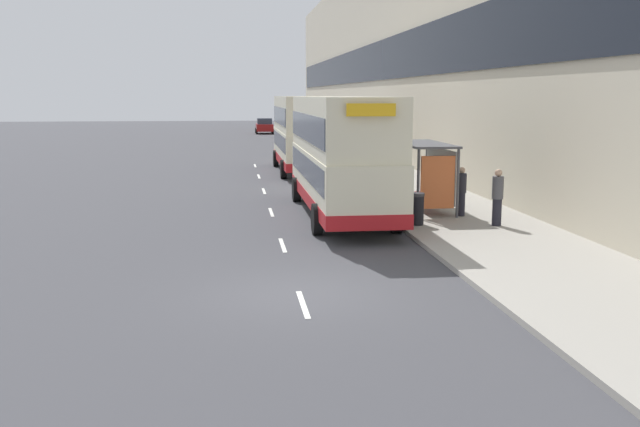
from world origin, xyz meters
TOP-DOWN VIEW (x-y plane):
  - ground_plane at (0.00, 0.00)m, footprint 220.00×220.00m
  - pavement at (6.50, 38.50)m, footprint 5.00×93.00m
  - terrace_facade at (10.49, 38.50)m, footprint 3.10×93.00m
  - lane_mark_0 at (0.00, -0.85)m, footprint 0.12×2.00m
  - lane_mark_1 at (0.00, 5.18)m, footprint 0.12×2.00m
  - lane_mark_2 at (0.00, 11.21)m, footprint 0.12×2.00m
  - lane_mark_3 at (0.00, 17.23)m, footprint 0.12×2.00m
  - lane_mark_4 at (0.00, 23.26)m, footprint 0.12×2.00m
  - lane_mark_5 at (0.00, 29.29)m, footprint 0.12×2.00m
  - bus_shelter at (5.77, 10.05)m, footprint 1.60×4.20m
  - double_decker_bus_near at (2.47, 10.14)m, footprint 2.85×11.21m
  - double_decker_bus_ahead at (2.54, 25.32)m, footprint 2.85×10.15m
  - car_0 at (2.36, 67.37)m, footprint 2.08×3.94m
  - pedestrian_at_shelter at (7.13, 6.81)m, footprint 0.37×0.37m
  - pedestrian_1 at (6.58, 8.81)m, footprint 0.34×0.34m
  - litter_bin at (4.55, 7.30)m, footprint 0.55×0.55m

SIDE VIEW (x-z plane):
  - ground_plane at x=0.00m, z-range 0.00..0.00m
  - lane_mark_0 at x=0.00m, z-range 0.00..0.01m
  - lane_mark_1 at x=0.00m, z-range 0.00..0.01m
  - lane_mark_2 at x=0.00m, z-range 0.00..0.01m
  - lane_mark_3 at x=0.00m, z-range 0.00..0.01m
  - lane_mark_4 at x=0.00m, z-range 0.00..0.01m
  - lane_mark_5 at x=0.00m, z-range 0.00..0.01m
  - pavement at x=6.50m, z-range 0.00..0.14m
  - litter_bin at x=4.55m, z-range 0.14..1.19m
  - car_0 at x=2.36m, z-range -0.01..1.75m
  - pedestrian_1 at x=6.58m, z-range 0.16..1.89m
  - pedestrian_at_shelter at x=7.13m, z-range 0.16..2.02m
  - bus_shelter at x=5.77m, z-range 0.64..3.12m
  - double_decker_bus_ahead at x=2.54m, z-range 0.13..4.43m
  - double_decker_bus_near at x=2.47m, z-range 0.14..4.44m
  - terrace_facade at x=10.49m, z-range -0.01..14.99m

